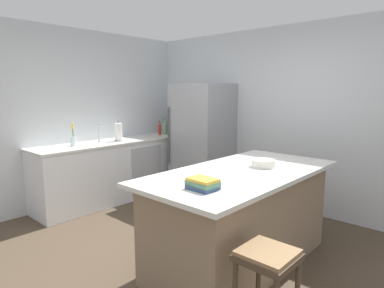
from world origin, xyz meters
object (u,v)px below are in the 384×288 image
at_px(sink_faucet, 99,132).
at_px(flower_vase, 73,139).
at_px(hot_sauce_bottle, 160,130).
at_px(whiskey_bottle, 172,127).
at_px(refrigerator, 202,141).
at_px(gin_bottle, 165,128).
at_px(cookbook_stack, 203,184).
at_px(bar_stool, 267,267).
at_px(olive_oil_bottle, 168,126).
at_px(mixing_bowl, 263,163).
at_px(kitchen_island, 241,217).
at_px(paper_towel_roll, 119,132).

relative_size(sink_faucet, flower_vase, 0.94).
height_order(sink_faucet, hot_sauce_bottle, sink_faucet).
height_order(flower_vase, whiskey_bottle, flower_vase).
distance_m(refrigerator, gin_bottle, 0.88).
bearing_deg(cookbook_stack, gin_bottle, 142.03).
xyz_separation_m(bar_stool, cookbook_stack, (-0.60, 0.04, 0.45)).
relative_size(olive_oil_bottle, mixing_bowl, 1.41).
bearing_deg(flower_vase, whiskey_bottle, 89.92).
relative_size(kitchen_island, cookbook_stack, 8.73).
distance_m(kitchen_island, sink_faucet, 2.69).
distance_m(bar_stool, olive_oil_bottle, 4.02).
xyz_separation_m(kitchen_island, mixing_bowl, (0.07, 0.28, 0.50)).
distance_m(olive_oil_bottle, hot_sauce_bottle, 0.20).
xyz_separation_m(refrigerator, paper_towel_roll, (-0.81, -1.04, 0.16)).
bearing_deg(whiskey_bottle, paper_towel_roll, -86.74).
height_order(bar_stool, cookbook_stack, cookbook_stack).
bearing_deg(gin_bottle, refrigerator, 1.10).
bearing_deg(hot_sauce_bottle, kitchen_island, -26.29).
bearing_deg(flower_vase, gin_bottle, 89.59).
xyz_separation_m(gin_bottle, cookbook_stack, (2.69, -2.10, -0.06)).
bearing_deg(paper_towel_roll, whiskey_bottle, 93.26).
distance_m(kitchen_island, olive_oil_bottle, 3.03).
xyz_separation_m(sink_faucet, hot_sauce_bottle, (0.03, 1.19, -0.06)).
relative_size(whiskey_bottle, olive_oil_bottle, 0.87).
relative_size(kitchen_island, flower_vase, 6.62).
bearing_deg(olive_oil_bottle, mixing_bowl, -24.41).
xyz_separation_m(refrigerator, mixing_bowl, (1.77, -1.12, 0.07)).
bearing_deg(hot_sauce_bottle, mixing_bowl, -20.70).
bearing_deg(sink_faucet, cookbook_stack, -16.55).
bearing_deg(refrigerator, sink_faucet, -125.09).
bearing_deg(paper_towel_roll, bar_stool, -19.15).
bearing_deg(bar_stool, flower_vase, 172.87).
bearing_deg(refrigerator, olive_oil_bottle, 175.02).
height_order(refrigerator, cookbook_stack, refrigerator).
bearing_deg(olive_oil_bottle, refrigerator, -4.98).
bearing_deg(paper_towel_roll, flower_vase, -95.75).
xyz_separation_m(sink_faucet, paper_towel_roll, (0.10, 0.27, -0.02)).
bearing_deg(mixing_bowl, sink_faucet, -176.14).
height_order(sink_faucet, cookbook_stack, sink_faucet).
bearing_deg(whiskey_bottle, kitchen_island, -31.35).
bearing_deg(kitchen_island, gin_bottle, 151.75).
bearing_deg(hot_sauce_bottle, flower_vase, -89.74).
relative_size(paper_towel_roll, olive_oil_bottle, 0.92).
distance_m(sink_faucet, mixing_bowl, 2.69).
bearing_deg(cookbook_stack, paper_towel_roll, 157.65).
bearing_deg(paper_towel_roll, kitchen_island, -8.24).
xyz_separation_m(sink_faucet, gin_bottle, (0.04, 1.29, -0.04)).
bearing_deg(cookbook_stack, refrigerator, 130.68).
xyz_separation_m(kitchen_island, paper_towel_roll, (-2.52, 0.36, 0.59)).
bearing_deg(sink_faucet, refrigerator, 54.91).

